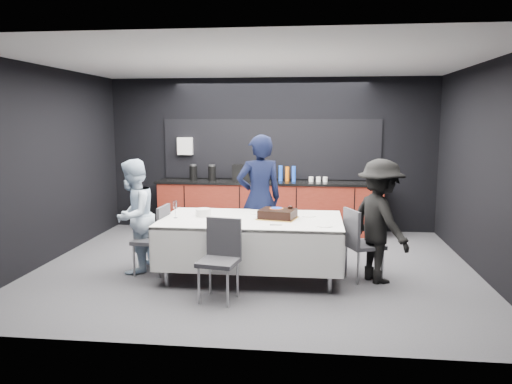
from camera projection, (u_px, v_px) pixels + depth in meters
ground at (255, 267)px, 6.97m from camera, size 6.00×6.00×0.00m
room_shell at (255, 134)px, 6.70m from camera, size 6.04×5.04×2.82m
kitchenette at (268, 203)px, 9.07m from camera, size 4.10×0.64×2.05m
party_table at (252, 229)px, 6.48m from camera, size 2.32×1.32×0.78m
cake_assembly at (278, 214)px, 6.43m from camera, size 0.55×0.49×0.16m
plate_stack at (203, 212)px, 6.59m from camera, size 0.20×0.20×0.10m
loose_plate_near at (220, 222)px, 6.19m from camera, size 0.20×0.20×0.01m
loose_plate_right_a at (309, 216)px, 6.59m from camera, size 0.18×0.18×0.01m
loose_plate_right_b at (324, 226)px, 5.98m from camera, size 0.19×0.19×0.01m
loose_plate_far at (257, 213)px, 6.79m from camera, size 0.21×0.21×0.01m
fork_pile at (276, 224)px, 6.05m from camera, size 0.15×0.09×0.02m
champagne_flute at (175, 206)px, 6.45m from camera, size 0.06×0.06×0.22m
chair_left at (156, 235)px, 6.61m from camera, size 0.44×0.44×0.92m
chair_right at (359, 239)px, 6.35m from camera, size 0.55×0.55×0.92m
chair_near at (221, 253)px, 5.70m from camera, size 0.49×0.49×0.92m
person_center at (259, 198)px, 7.21m from camera, size 0.78×0.66×1.84m
person_left at (133, 216)px, 6.69m from camera, size 0.64×0.79×1.52m
person_right at (380, 221)px, 6.27m from camera, size 1.00×1.16×1.56m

